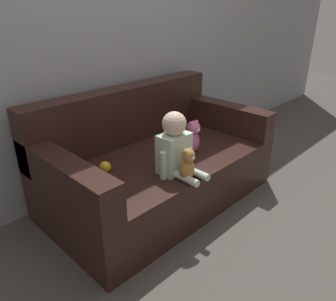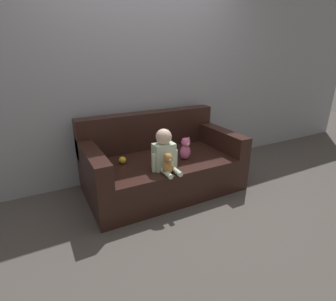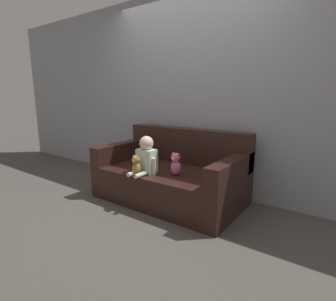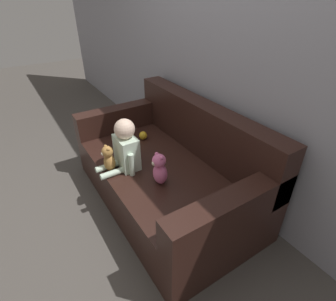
{
  "view_description": "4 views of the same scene",
  "coord_description": "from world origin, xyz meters",
  "px_view_note": "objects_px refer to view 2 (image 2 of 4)",
  "views": [
    {
      "loc": [
        -1.57,
        -1.62,
        1.46
      ],
      "look_at": [
        -0.06,
        -0.14,
        0.49
      ],
      "focal_mm": 35.0,
      "sensor_mm": 36.0,
      "label": 1
    },
    {
      "loc": [
        -1.25,
        -2.47,
        1.53
      ],
      "look_at": [
        0.05,
        -0.03,
        0.49
      ],
      "focal_mm": 28.0,
      "sensor_mm": 36.0,
      "label": 2
    },
    {
      "loc": [
        1.77,
        -2.48,
        1.27
      ],
      "look_at": [
        0.07,
        -0.12,
        0.65
      ],
      "focal_mm": 28.0,
      "sensor_mm": 36.0,
      "label": 3
    },
    {
      "loc": [
        1.55,
        -0.94,
        1.65
      ],
      "look_at": [
        0.09,
        -0.01,
        0.57
      ],
      "focal_mm": 28.0,
      "sensor_mm": 36.0,
      "label": 4
    }
  ],
  "objects_px": {
    "teddy_bear_brown": "(168,164)",
    "toy_ball": "(122,160)",
    "person_baby": "(164,152)",
    "plush_toy_side": "(185,149)",
    "couch": "(161,164)"
  },
  "relations": [
    {
      "from": "person_baby",
      "to": "toy_ball",
      "type": "distance_m",
      "value": 0.5
    },
    {
      "from": "couch",
      "to": "person_baby",
      "type": "xyz_separation_m",
      "value": [
        -0.12,
        -0.34,
        0.29
      ]
    },
    {
      "from": "person_baby",
      "to": "plush_toy_side",
      "type": "bearing_deg",
      "value": 20.63
    },
    {
      "from": "plush_toy_side",
      "to": "toy_ball",
      "type": "relative_size",
      "value": 3.2
    },
    {
      "from": "toy_ball",
      "to": "teddy_bear_brown",
      "type": "bearing_deg",
      "value": -56.39
    },
    {
      "from": "couch",
      "to": "plush_toy_side",
      "type": "xyz_separation_m",
      "value": [
        0.2,
        -0.22,
        0.23
      ]
    },
    {
      "from": "couch",
      "to": "teddy_bear_brown",
      "type": "height_order",
      "value": "couch"
    },
    {
      "from": "person_baby",
      "to": "toy_ball",
      "type": "relative_size",
      "value": 5.34
    },
    {
      "from": "toy_ball",
      "to": "person_baby",
      "type": "bearing_deg",
      "value": -44.52
    },
    {
      "from": "couch",
      "to": "person_baby",
      "type": "relative_size",
      "value": 4.08
    },
    {
      "from": "teddy_bear_brown",
      "to": "toy_ball",
      "type": "relative_size",
      "value": 2.83
    },
    {
      "from": "couch",
      "to": "teddy_bear_brown",
      "type": "xyz_separation_m",
      "value": [
        -0.15,
        -0.48,
        0.21
      ]
    },
    {
      "from": "couch",
      "to": "toy_ball",
      "type": "distance_m",
      "value": 0.48
    },
    {
      "from": "couch",
      "to": "teddy_bear_brown",
      "type": "relative_size",
      "value": 7.71
    },
    {
      "from": "teddy_bear_brown",
      "to": "plush_toy_side",
      "type": "bearing_deg",
      "value": 35.86
    }
  ]
}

